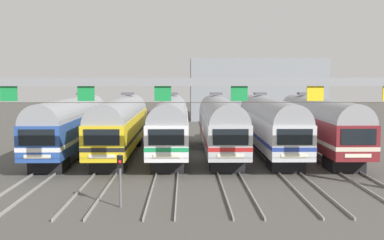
{
  "coord_description": "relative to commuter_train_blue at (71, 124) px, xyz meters",
  "views": [
    {
      "loc": [
        -0.89,
        -38.92,
        6.54
      ],
      "look_at": [
        -0.27,
        -0.22,
        2.98
      ],
      "focal_mm": 44.43,
      "sensor_mm": 36.0,
      "label": 1
    }
  ],
  "objects": [
    {
      "name": "maintenance_building",
      "position": [
        20.37,
        34.62,
        1.9
      ],
      "size": [
        20.11,
        10.0,
        9.17
      ],
      "primitive_type": "cube",
      "color": "gray",
      "rests_on": "ground"
    },
    {
      "name": "catenary_gantry",
      "position": [
        10.25,
        -13.5,
        2.66
      ],
      "size": [
        25.73,
        0.44,
        6.97
      ],
      "color": "gray",
      "rests_on": "ground"
    },
    {
      "name": "track_bed",
      "position": [
        10.25,
        17.0,
        -2.61
      ],
      "size": [
        22.0,
        70.0,
        0.15
      ],
      "color": "gray",
      "rests_on": "ground"
    },
    {
      "name": "ground_plane",
      "position": [
        10.25,
        0.0,
        -2.69
      ],
      "size": [
        160.0,
        160.0,
        0.0
      ],
      "primitive_type": "plane",
      "color": "#4C4944"
    },
    {
      "name": "commuter_train_white",
      "position": [
        8.2,
        0.0,
        0.0
      ],
      "size": [
        2.88,
        18.06,
        5.05
      ],
      "color": "white",
      "rests_on": "ground"
    },
    {
      "name": "commuter_train_stainless",
      "position": [
        12.3,
        0.0,
        0.0
      ],
      "size": [
        2.88,
        18.06,
        5.05
      ],
      "color": "#B2B5BA",
      "rests_on": "ground"
    },
    {
      "name": "commuter_train_maroon",
      "position": [
        20.49,
        0.0,
        0.0
      ],
      "size": [
        2.88,
        18.06,
        5.05
      ],
      "color": "maroon",
      "rests_on": "ground"
    },
    {
      "name": "commuter_train_silver",
      "position": [
        16.4,
        0.0,
        0.0
      ],
      "size": [
        2.88,
        18.06,
        5.05
      ],
      "color": "silver",
      "rests_on": "ground"
    },
    {
      "name": "yard_signal_mast",
      "position": [
        6.15,
        -15.61,
        -0.81
      ],
      "size": [
        0.28,
        0.35,
        2.68
      ],
      "color": "#59595E",
      "rests_on": "ground"
    },
    {
      "name": "commuter_train_yellow",
      "position": [
        4.1,
        0.0,
        0.0
      ],
      "size": [
        2.88,
        18.06,
        5.05
      ],
      "color": "gold",
      "rests_on": "ground"
    },
    {
      "name": "commuter_train_blue",
      "position": [
        0.0,
        0.0,
        0.0
      ],
      "size": [
        2.88,
        18.06,
        5.05
      ],
      "color": "#284C9E",
      "rests_on": "ground"
    }
  ]
}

